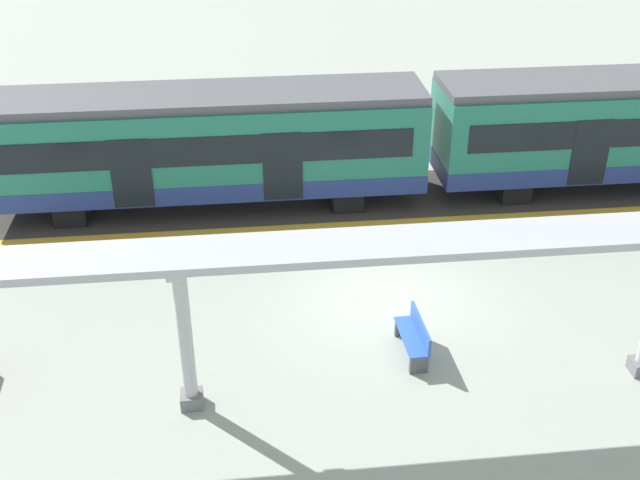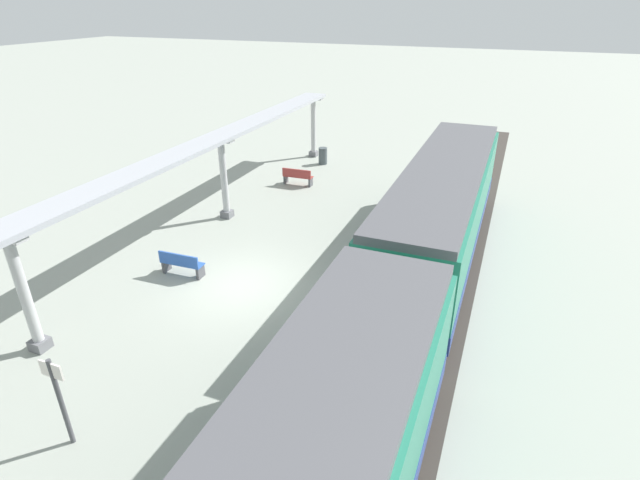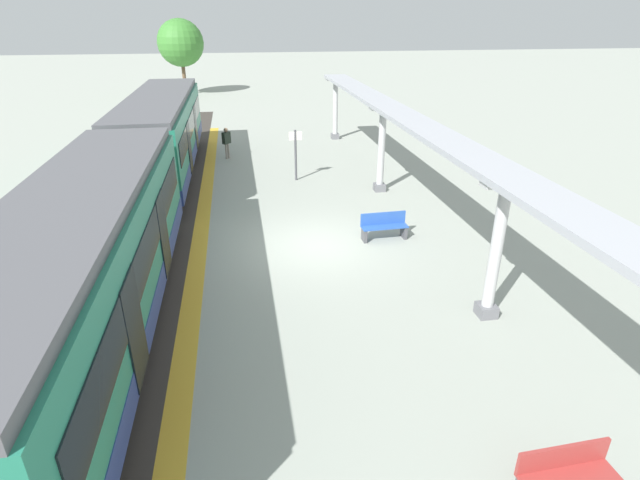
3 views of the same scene
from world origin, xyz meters
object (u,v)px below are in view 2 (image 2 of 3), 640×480
at_px(canopy_pillar_nearest, 313,127).
at_px(canopy_pillar_second, 224,179).
at_px(bench_mid_platform, 298,177).
at_px(train_near_carriage, 441,211).
at_px(canopy_pillar_third, 24,294).
at_px(trash_bin, 323,156).
at_px(bench_near_end, 181,264).
at_px(platform_info_sign, 59,394).

height_order(canopy_pillar_nearest, canopy_pillar_second, same).
distance_m(canopy_pillar_second, bench_mid_platform, 5.07).
bearing_deg(train_near_carriage, canopy_pillar_third, 45.62).
bearing_deg(trash_bin, bench_near_end, 90.48).
bearing_deg(canopy_pillar_nearest, canopy_pillar_second, 90.00).
bearing_deg(bench_mid_platform, trash_bin, -88.43).
xyz_separation_m(canopy_pillar_third, trash_bin, (-1.07, -17.91, -1.27)).
bearing_deg(platform_info_sign, bench_near_end, -72.96).
height_order(canopy_pillar_third, trash_bin, canopy_pillar_third).
height_order(canopy_pillar_third, platform_info_sign, canopy_pillar_third).
bearing_deg(canopy_pillar_third, canopy_pillar_second, -90.00).
height_order(train_near_carriage, canopy_pillar_nearest, train_near_carriage).
bearing_deg(trash_bin, bench_mid_platform, 91.57).
bearing_deg(train_near_carriage, trash_bin, -48.23).
xyz_separation_m(canopy_pillar_nearest, trash_bin, (-1.07, 1.20, -1.27)).
xyz_separation_m(trash_bin, platform_info_sign, (-2.15, 19.93, 0.86)).
relative_size(canopy_pillar_third, platform_info_sign, 1.55).
distance_m(canopy_pillar_nearest, canopy_pillar_third, 19.11).
bearing_deg(canopy_pillar_second, canopy_pillar_nearest, -90.00).
bearing_deg(bench_near_end, platform_info_sign, 107.04).
relative_size(bench_mid_platform, platform_info_sign, 0.69).
height_order(canopy_pillar_third, bench_near_end, canopy_pillar_third).
relative_size(train_near_carriage, trash_bin, 13.43).
xyz_separation_m(train_near_carriage, canopy_pillar_nearest, (8.92, -9.99, -0.10)).
xyz_separation_m(canopy_pillar_third, platform_info_sign, (-3.22, 2.01, -0.40)).
bearing_deg(platform_info_sign, canopy_pillar_second, -74.30).
bearing_deg(trash_bin, canopy_pillar_third, 86.59).
relative_size(bench_near_end, trash_bin, 1.63).
bearing_deg(bench_near_end, canopy_pillar_third, 75.77).
xyz_separation_m(canopy_pillar_third, bench_near_end, (-1.18, -4.65, -1.29)).
distance_m(bench_near_end, platform_info_sign, 7.02).
distance_m(canopy_pillar_second, trash_bin, 8.63).
relative_size(canopy_pillar_nearest, canopy_pillar_second, 1.00).
bearing_deg(canopy_pillar_second, canopy_pillar_third, 90.00).
xyz_separation_m(canopy_pillar_nearest, bench_mid_platform, (-1.17, 4.91, -1.29)).
bearing_deg(canopy_pillar_second, trash_bin, -97.18).
height_order(trash_bin, platform_info_sign, platform_info_sign).
xyz_separation_m(bench_near_end, bench_mid_platform, (0.01, -9.55, 0.00)).
distance_m(train_near_carriage, bench_near_end, 9.05).
height_order(bench_mid_platform, trash_bin, trash_bin).
relative_size(canopy_pillar_nearest, bench_mid_platform, 2.25).
relative_size(canopy_pillar_third, trash_bin, 3.67).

